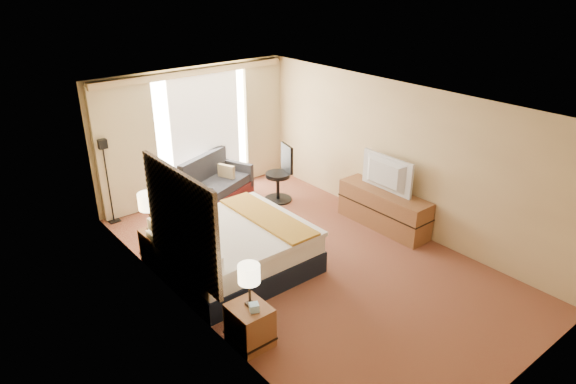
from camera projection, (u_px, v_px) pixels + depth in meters
floor at (307, 259)px, 8.33m from camera, size 4.20×7.00×0.02m
ceiling at (310, 102)px, 7.27m from camera, size 4.20×7.00×0.02m
wall_back at (193, 132)px, 10.28m from camera, size 4.20×0.02×2.60m
wall_front at (530, 290)px, 5.33m from camera, size 4.20×0.02×2.60m
wall_left at (186, 227)px, 6.59m from camera, size 0.02×7.00×2.60m
wall_right at (398, 156)px, 9.01m from camera, size 0.02×7.00×2.60m
headboard at (181, 222)px, 6.76m from camera, size 0.06×1.85×1.50m
nightstand_left at (250, 325)px, 6.40m from camera, size 0.45×0.52×0.55m
nightstand_right at (159, 247)px, 8.17m from camera, size 0.45×0.52×0.55m
media_dresser at (384, 209)px, 9.25m from camera, size 0.50×1.80×0.70m
window at (205, 129)px, 10.39m from camera, size 2.30×0.02×2.30m
curtains at (195, 128)px, 10.15m from camera, size 4.12×0.19×2.56m
bed at (235, 249)px, 7.91m from camera, size 2.10×1.92×1.02m
loveseat at (216, 187)px, 10.28m from camera, size 1.67×1.28×0.92m
floor_lamp at (105, 164)px, 9.11m from camera, size 0.20×0.20×1.60m
desk_chair at (281, 176)px, 10.24m from camera, size 0.56×0.56×1.15m
lamp_left at (249, 275)px, 6.14m from camera, size 0.27×0.27×0.58m
lamp_right at (148, 202)px, 7.87m from camera, size 0.31×0.31×0.65m
tissue_box at (254, 307)px, 6.20m from camera, size 0.15×0.15×0.10m
telephone at (159, 227)px, 8.12m from camera, size 0.22×0.20×0.07m
television at (383, 175)px, 8.97m from camera, size 0.16×1.11×0.64m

